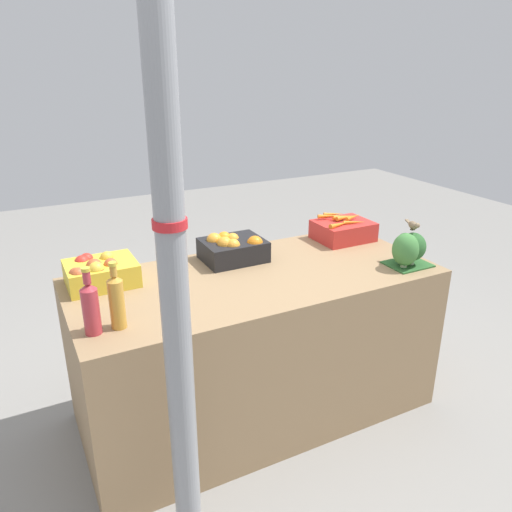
# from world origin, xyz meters

# --- Properties ---
(ground_plane) EXTENTS (10.00, 10.00, 0.00)m
(ground_plane) POSITION_xyz_m (0.00, 0.00, 0.00)
(ground_plane) COLOR gray
(market_table) EXTENTS (1.82, 0.82, 0.81)m
(market_table) POSITION_xyz_m (0.00, 0.00, 0.41)
(market_table) COLOR #937551
(market_table) RESTS_ON ground_plane
(support_pole) EXTENTS (0.11, 0.11, 2.46)m
(support_pole) POSITION_xyz_m (-0.62, -0.64, 1.23)
(support_pole) COLOR gray
(support_pole) RESTS_ON ground_plane
(apple_crate) EXTENTS (0.32, 0.26, 0.15)m
(apple_crate) POSITION_xyz_m (-0.71, 0.23, 0.88)
(apple_crate) COLOR gold
(apple_crate) RESTS_ON market_table
(orange_crate) EXTENTS (0.32, 0.26, 0.15)m
(orange_crate) POSITION_xyz_m (-0.02, 0.23, 0.88)
(orange_crate) COLOR black
(orange_crate) RESTS_ON market_table
(carrot_crate) EXTENTS (0.32, 0.26, 0.14)m
(carrot_crate) POSITION_xyz_m (0.70, 0.24, 0.87)
(carrot_crate) COLOR red
(carrot_crate) RESTS_ON market_table
(broccoli_pile) EXTENTS (0.23, 0.18, 0.19)m
(broccoli_pile) POSITION_xyz_m (0.75, -0.25, 0.91)
(broccoli_pile) COLOR #2D602D
(broccoli_pile) RESTS_ON market_table
(juice_bottle_ruby) EXTENTS (0.07, 0.07, 0.28)m
(juice_bottle_ruby) POSITION_xyz_m (-0.83, -0.22, 0.93)
(juice_bottle_ruby) COLOR #B2333D
(juice_bottle_ruby) RESTS_ON market_table
(juice_bottle_amber) EXTENTS (0.06, 0.06, 0.28)m
(juice_bottle_amber) POSITION_xyz_m (-0.73, -0.22, 0.93)
(juice_bottle_amber) COLOR gold
(juice_bottle_amber) RESTS_ON market_table
(sparrow_bird) EXTENTS (0.06, 0.13, 0.05)m
(sparrow_bird) POSITION_xyz_m (0.78, -0.25, 1.03)
(sparrow_bird) COLOR #4C3D2D
(sparrow_bird) RESTS_ON broccoli_pile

